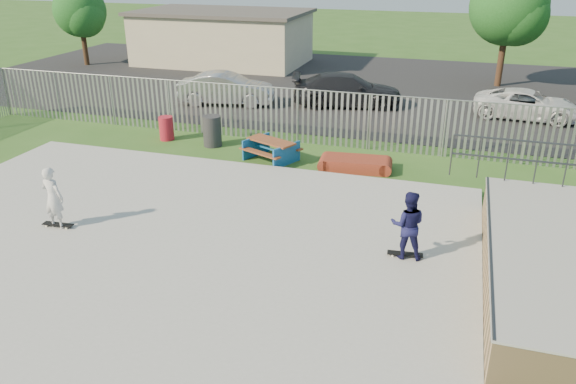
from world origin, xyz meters
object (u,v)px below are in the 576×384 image
(car_dark, at_px, (347,90))
(funbox, at_px, (355,164))
(trash_bin_red, at_px, (166,128))
(car_white, at_px, (528,104))
(car_silver, at_px, (226,89))
(tree_left, at_px, (80,11))
(skater_navy, at_px, (408,225))
(tree_mid, at_px, (509,7))
(trash_bin_grey, at_px, (212,131))
(picnic_table, at_px, (271,150))
(skater_white, at_px, (53,198))

(car_dark, bearing_deg, funbox, -179.86)
(trash_bin_red, relative_size, car_white, 0.21)
(funbox, relative_size, trash_bin_red, 2.31)
(car_silver, relative_size, car_white, 1.01)
(trash_bin_red, xyz_separation_m, tree_left, (-12.10, 11.98, 2.79))
(car_silver, xyz_separation_m, tree_left, (-12.17, 6.45, 2.49))
(skater_navy, bearing_deg, tree_mid, -103.24)
(trash_bin_grey, distance_m, car_dark, 7.87)
(picnic_table, relative_size, funbox, 1.02)
(funbox, relative_size, car_dark, 0.41)
(trash_bin_red, bearing_deg, trash_bin_grey, -4.28)
(tree_left, height_order, skater_navy, tree_left)
(car_dark, bearing_deg, car_white, -102.32)
(trash_bin_grey, bearing_deg, car_white, 32.93)
(trash_bin_red, distance_m, trash_bin_grey, 1.95)
(picnic_table, relative_size, skater_white, 1.32)
(car_dark, bearing_deg, picnic_table, 159.51)
(skater_white, bearing_deg, funbox, -128.44)
(car_white, height_order, tree_left, tree_left)
(funbox, xyz_separation_m, car_dark, (-1.93, 7.92, 0.55))
(car_white, bearing_deg, car_dark, 97.84)
(tree_left, xyz_separation_m, skater_navy, (21.68, -18.47, -2.29))
(funbox, distance_m, trash_bin_red, 7.44)
(trash_bin_grey, bearing_deg, skater_white, -96.71)
(tree_left, bearing_deg, car_white, -11.01)
(car_dark, distance_m, tree_mid, 9.84)
(picnic_table, distance_m, car_silver, 7.86)
(picnic_table, bearing_deg, tree_left, 165.87)
(picnic_table, distance_m, tree_mid, 16.63)
(tree_left, bearing_deg, trash_bin_red, -44.73)
(car_white, relative_size, skater_white, 2.71)
(car_dark, distance_m, skater_navy, 14.03)
(trash_bin_red, height_order, trash_bin_grey, trash_bin_grey)
(car_silver, height_order, tree_left, tree_left)
(picnic_table, bearing_deg, car_silver, 147.98)
(car_white, distance_m, skater_navy, 14.02)
(trash_bin_red, bearing_deg, funbox, -7.78)
(trash_bin_red, distance_m, tree_mid, 18.38)
(trash_bin_grey, height_order, skater_white, skater_white)
(tree_left, relative_size, skater_white, 3.02)
(car_dark, xyz_separation_m, skater_white, (-4.36, -14.50, 0.20))
(funbox, xyz_separation_m, tree_mid, (4.77, 14.35, 3.79))
(trash_bin_red, bearing_deg, skater_navy, -34.11)
(tree_left, bearing_deg, picnic_table, -38.02)
(car_white, xyz_separation_m, tree_mid, (-0.96, 6.26, 3.36))
(tree_left, height_order, skater_white, tree_left)
(funbox, bearing_deg, picnic_table, 173.77)
(picnic_table, relative_size, skater_navy, 1.32)
(picnic_table, relative_size, car_silver, 0.48)
(car_silver, relative_size, skater_white, 2.73)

